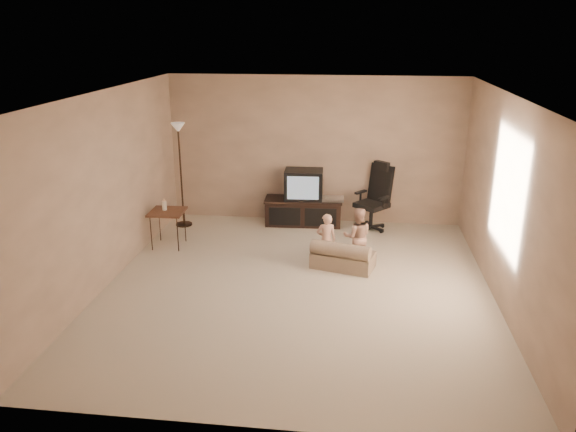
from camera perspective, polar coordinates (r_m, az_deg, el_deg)
name	(u,v)px	position (r m, az deg, el deg)	size (l,w,h in m)	color
floor	(297,287)	(7.43, 0.96, -7.25)	(5.50, 5.50, 0.00)	beige
room_shell	(298,175)	(6.90, 1.03, 4.15)	(5.50, 5.50, 5.50)	silver
tv_stand	(304,202)	(9.61, 1.62, 1.43)	(1.36, 0.54, 0.96)	black
office_chair	(374,205)	(9.49, 8.76, 1.06)	(0.74, 0.74, 1.14)	black
side_table	(167,212)	(8.80, -12.20, 0.40)	(0.53, 0.53, 0.77)	brown
floor_lamp	(179,152)	(9.50, -10.97, 6.43)	(0.27, 0.27, 1.77)	#312115
child_sofa	(342,257)	(7.96, 5.53, -4.17)	(0.95, 0.69, 0.42)	tan
toddler_left	(326,240)	(7.96, 3.90, -2.43)	(0.28, 0.21, 0.78)	tan
toddler_right	(357,237)	(8.02, 7.06, -2.09)	(0.41, 0.23, 0.85)	tan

